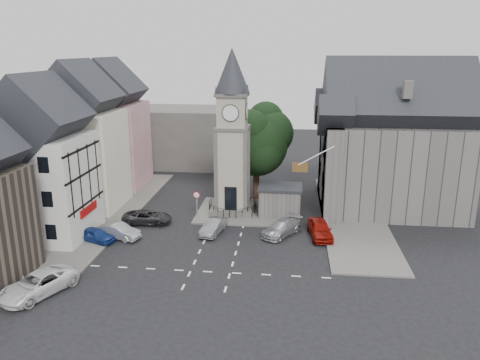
# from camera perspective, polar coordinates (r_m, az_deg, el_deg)

# --- Properties ---
(ground) EXTENTS (120.00, 120.00, 0.00)m
(ground) POSITION_cam_1_polar(r_m,az_deg,el_deg) (40.69, -2.31, -7.65)
(ground) COLOR black
(ground) RESTS_ON ground
(pavement_west) EXTENTS (6.00, 30.00, 0.14)m
(pavement_west) POSITION_cam_1_polar(r_m,az_deg,el_deg) (49.31, -15.80, -3.90)
(pavement_west) COLOR #595651
(pavement_west) RESTS_ON ground
(pavement_east) EXTENTS (6.00, 26.00, 0.14)m
(pavement_east) POSITION_cam_1_polar(r_m,az_deg,el_deg) (48.11, 13.47, -4.23)
(pavement_east) COLOR #595651
(pavement_east) RESTS_ON ground
(central_island) EXTENTS (10.00, 8.00, 0.16)m
(central_island) POSITION_cam_1_polar(r_m,az_deg,el_deg) (47.88, 0.89, -3.86)
(central_island) COLOR #595651
(central_island) RESTS_ON ground
(road_markings) EXTENTS (20.00, 8.00, 0.01)m
(road_markings) POSITION_cam_1_polar(r_m,az_deg,el_deg) (35.77, -3.65, -11.11)
(road_markings) COLOR silver
(road_markings) RESTS_ON ground
(clock_tower) EXTENTS (4.86, 4.86, 16.25)m
(clock_tower) POSITION_cam_1_polar(r_m,az_deg,el_deg) (45.97, -0.94, 5.69)
(clock_tower) COLOR #4C4944
(clock_tower) RESTS_ON ground
(stone_shelter) EXTENTS (4.30, 3.30, 3.08)m
(stone_shelter) POSITION_cam_1_polar(r_m,az_deg,el_deg) (46.76, 4.87, -2.51)
(stone_shelter) COLOR #5A5653
(stone_shelter) RESTS_ON ground
(town_tree) EXTENTS (7.20, 7.20, 10.80)m
(town_tree) POSITION_cam_1_polar(r_m,az_deg,el_deg) (50.88, 2.02, 5.35)
(town_tree) COLOR black
(town_tree) RESTS_ON ground
(warning_sign_post) EXTENTS (0.70, 0.19, 2.85)m
(warning_sign_post) POSITION_cam_1_polar(r_m,az_deg,el_deg) (45.52, -5.31, -2.40)
(warning_sign_post) COLOR black
(warning_sign_post) RESTS_ON ground
(terrace_pink) EXTENTS (8.10, 7.60, 12.80)m
(terrace_pink) POSITION_cam_1_polar(r_m,az_deg,el_deg) (57.80, -15.40, 5.66)
(terrace_pink) COLOR #B87F84
(terrace_pink) RESTS_ON ground
(terrace_cream) EXTENTS (8.10, 7.60, 12.80)m
(terrace_cream) POSITION_cam_1_polar(r_m,az_deg,el_deg) (50.58, -18.67, 4.01)
(terrace_cream) COLOR #F0EAC9
(terrace_cream) RESTS_ON ground
(terrace_tudor) EXTENTS (8.10, 7.60, 12.00)m
(terrace_tudor) POSITION_cam_1_polar(r_m,az_deg,el_deg) (43.72, -22.94, 1.31)
(terrace_tudor) COLOR silver
(terrace_tudor) RESTS_ON ground
(backdrop_west) EXTENTS (20.00, 10.00, 8.00)m
(backdrop_west) POSITION_cam_1_polar(r_m,az_deg,el_deg) (68.37, -8.85, 5.33)
(backdrop_west) COLOR #4C4944
(backdrop_west) RESTS_ON ground
(east_building) EXTENTS (14.40, 11.40, 12.60)m
(east_building) POSITION_cam_1_polar(r_m,az_deg,el_deg) (49.90, 17.62, 3.58)
(east_building) COLOR #5A5653
(east_building) RESTS_ON ground
(east_boundary_wall) EXTENTS (0.40, 16.00, 0.90)m
(east_boundary_wall) POSITION_cam_1_polar(r_m,az_deg,el_deg) (49.59, 10.02, -2.96)
(east_boundary_wall) COLOR #5A5653
(east_boundary_wall) RESTS_ON ground
(flagpole) EXTENTS (3.68, 0.10, 2.74)m
(flagpole) POSITION_cam_1_polar(r_m,az_deg,el_deg) (41.98, 9.28, 2.95)
(flagpole) COLOR white
(flagpole) RESTS_ON ground
(car_west_blue) EXTENTS (3.93, 2.72, 1.24)m
(car_west_blue) POSITION_cam_1_polar(r_m,az_deg,el_deg) (42.51, -17.21, -6.42)
(car_west_blue) COLOR navy
(car_west_blue) RESTS_ON ground
(car_west_silver) EXTENTS (4.28, 2.56, 1.33)m
(car_west_silver) POSITION_cam_1_polar(r_m,az_deg,el_deg) (42.71, -14.59, -6.04)
(car_west_silver) COLOR #A4A9AC
(car_west_silver) RESTS_ON ground
(car_west_grey) EXTENTS (4.76, 2.45, 1.28)m
(car_west_grey) POSITION_cam_1_polar(r_m,az_deg,el_deg) (45.58, -11.25, -4.46)
(car_west_grey) COLOR #2A2A2C
(car_west_grey) RESTS_ON ground
(car_island_silver) EXTENTS (2.18, 4.14, 1.30)m
(car_island_silver) POSITION_cam_1_polar(r_m,az_deg,el_deg) (42.48, -3.25, -5.68)
(car_island_silver) COLOR gray
(car_island_silver) RESTS_ON ground
(car_island_east) EXTENTS (4.06, 4.88, 1.33)m
(car_island_east) POSITION_cam_1_polar(r_m,az_deg,el_deg) (42.22, 5.10, -5.83)
(car_island_east) COLOR #9C9FA4
(car_island_east) RESTS_ON ground
(car_east_red) EXTENTS (2.41, 4.72, 1.54)m
(car_east_red) POSITION_cam_1_polar(r_m,az_deg,el_deg) (42.13, 9.70, -5.90)
(car_east_red) COLOR maroon
(car_east_red) RESTS_ON ground
(van_sw_white) EXTENTS (4.54, 5.95, 1.50)m
(van_sw_white) POSITION_cam_1_polar(r_m,az_deg,el_deg) (35.24, -23.37, -11.56)
(van_sw_white) COLOR silver
(van_sw_white) RESTS_ON ground
(pedestrian) EXTENTS (0.76, 0.65, 1.75)m
(pedestrian) POSITION_cam_1_polar(r_m,az_deg,el_deg) (47.01, 13.05, -3.63)
(pedestrian) COLOR beige
(pedestrian) RESTS_ON ground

